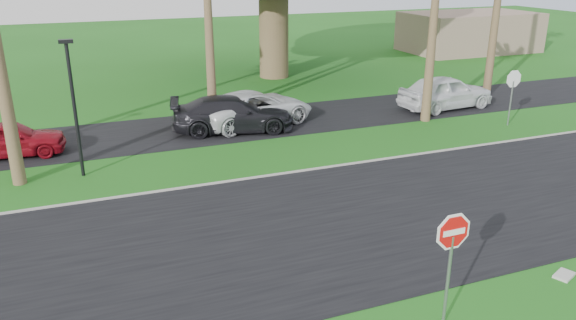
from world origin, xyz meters
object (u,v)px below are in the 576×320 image
(car_pickup, at_px, (446,92))
(stop_sign_far, at_px, (513,86))
(car_minivan, at_px, (255,108))
(car_dark, at_px, (233,114))
(stop_sign_near, at_px, (452,247))
(car_red, at_px, (9,139))

(car_pickup, bearing_deg, stop_sign_far, -170.74)
(stop_sign_far, bearing_deg, car_minivan, -22.22)
(stop_sign_far, xyz_separation_m, car_dark, (-11.71, 3.61, -1.02))
(stop_sign_near, xyz_separation_m, car_pickup, (10.63, 14.46, -0.94))
(car_dark, bearing_deg, stop_sign_far, -95.80)
(car_pickup, bearing_deg, car_minivan, 80.26)
(car_dark, height_order, car_minivan, car_dark)
(stop_sign_far, relative_size, car_dark, 0.50)
(car_red, relative_size, car_pickup, 0.81)
(car_minivan, distance_m, car_pickup, 9.67)
(car_minivan, bearing_deg, car_red, 80.95)
(stop_sign_near, height_order, car_pickup, stop_sign_near)
(stop_sign_near, distance_m, car_minivan, 15.36)
(stop_sign_far, bearing_deg, car_red, -9.90)
(car_red, xyz_separation_m, car_minivan, (9.93, 0.72, 0.07))
(stop_sign_near, relative_size, stop_sign_far, 1.00)
(stop_sign_near, height_order, stop_sign_far, same)
(car_minivan, xyz_separation_m, car_pickup, (9.63, -0.83, 0.08))
(stop_sign_far, height_order, car_red, stop_sign_far)
(car_dark, bearing_deg, stop_sign_near, -167.82)
(stop_sign_far, relative_size, car_red, 0.66)
(car_red, xyz_separation_m, car_dark, (8.72, 0.05, 0.08))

